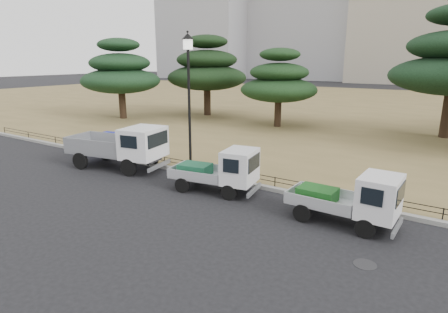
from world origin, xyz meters
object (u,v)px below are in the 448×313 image
Objects in this scene: truck_kei_front at (220,170)px; street_lamp at (189,80)px; truck_large at (121,145)px; truck_kei_rear at (351,199)px; tarp_pile at (108,144)px.

truck_kei_front is 4.63m from street_lamp.
truck_large reaches higher than truck_kei_front.
street_lamp is at bearing 168.73° from truck_kei_rear.
truck_kei_front is at bearing -11.64° from truck_large.
street_lamp is (-7.94, 1.85, 3.42)m from truck_kei_rear.
tarp_pile is (-13.98, 2.00, -0.29)m from truck_kei_rear.
street_lamp is at bearing 14.07° from truck_large.
truck_large is 2.69× the size of tarp_pile.
tarp_pile is at bearing 173.68° from truck_kei_rear.
truck_kei_rear is at bearing -13.12° from street_lamp.
truck_large is at bearing 179.51° from truck_kei_rear.
truck_large is 4.65m from street_lamp.
truck_kei_rear reaches higher than tarp_pile.
truck_kei_front is 0.59× the size of street_lamp.
truck_large is at bearing -28.22° from tarp_pile.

